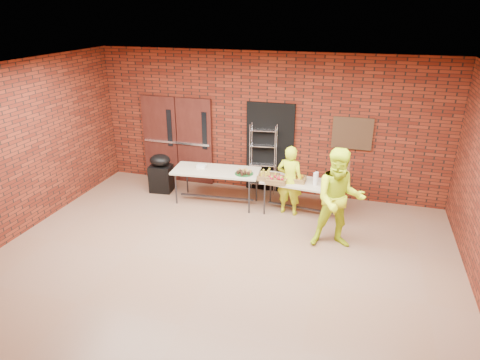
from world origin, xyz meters
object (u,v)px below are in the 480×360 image
Objects in this scene: covered_grill at (161,173)px; volunteer_woman at (290,180)px; table_right at (304,185)px; wire_rack at (263,159)px; volunteer_man at (339,199)px; table_left at (216,173)px; coffee_dispenser at (341,173)px.

volunteer_woman is at bearing -12.24° from covered_grill.
table_right is at bearing -10.33° from covered_grill.
wire_rack is 1.80× the size of covered_grill.
covered_grill is 4.40m from volunteer_man.
table_left is 4.38× the size of coffee_dispenser.
coffee_dispenser is 1.32m from volunteer_man.
table_right is 1.20× the size of volunteer_woman.
table_left is at bearing 144.68° from volunteer_man.
coffee_dispenser is 4.12m from covered_grill.
wire_rack reaches higher than coffee_dispenser.
volunteer_man is at bearing -49.90° from table_right.
volunteer_man reaches higher than covered_grill.
volunteer_woman is (0.80, -0.93, -0.07)m from wire_rack.
volunteer_man is (0.77, -1.15, 0.28)m from table_right.
volunteer_man reaches higher than table_left.
table_left is 1.30× the size of volunteer_woman.
volunteer_woman is at bearing 122.54° from volunteer_man.
coffee_dispenser reaches higher than table_left.
volunteer_man reaches higher than table_right.
wire_rack is 3.71× the size of coffee_dispenser.
coffee_dispenser is 0.49× the size of covered_grill.
covered_grill is 3.12m from volunteer_woman.
coffee_dispenser is at bearing 19.87° from table_right.
volunteer_woman is (3.09, -0.31, 0.29)m from covered_grill.
table_left is at bearing -142.07° from wire_rack.
covered_grill is at bearing 179.31° from coffee_dispenser.
wire_rack reaches higher than table_right.
volunteer_woman is (1.63, -0.07, 0.04)m from table_left.
volunteer_man is (2.70, -1.14, 0.22)m from table_left.
coffee_dispenser is (0.71, 0.17, 0.28)m from table_right.
volunteer_woman is at bearing -7.58° from table_left.
table_left is 1.50m from covered_grill.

